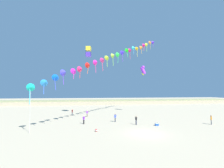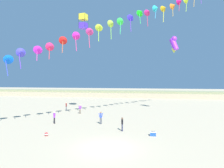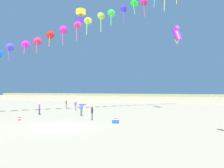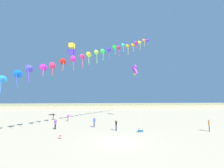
% 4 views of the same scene
% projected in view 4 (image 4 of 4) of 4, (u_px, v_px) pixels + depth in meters
% --- Properties ---
extents(ground_plane, '(240.00, 240.00, 0.00)m').
position_uv_depth(ground_plane, '(119.00, 142.00, 16.04)').
color(ground_plane, tan).
extents(dune_ridge, '(120.00, 8.32, 2.11)m').
position_uv_depth(dune_ridge, '(102.00, 106.00, 64.91)').
color(dune_ridge, tan).
rests_on(dune_ridge, ground).
extents(person_near_left, '(0.54, 0.21, 1.54)m').
position_uv_depth(person_near_left, '(68.00, 117.00, 30.17)').
color(person_near_left, '#726656').
rests_on(person_near_left, ground).
extents(person_near_right, '(0.43, 0.46, 1.57)m').
position_uv_depth(person_near_right, '(53.00, 116.00, 32.22)').
color(person_near_right, '#474C56').
rests_on(person_near_right, ground).
extents(person_mid_center, '(0.39, 0.51, 1.62)m').
position_uv_depth(person_mid_center, '(209.00, 125.00, 21.11)').
color(person_mid_center, '#474C56').
rests_on(person_mid_center, ground).
extents(person_far_left, '(0.28, 0.51, 1.49)m').
position_uv_depth(person_far_left, '(116.00, 125.00, 21.55)').
color(person_far_left, '#282D4C').
rests_on(person_far_left, ground).
extents(person_far_right, '(0.49, 0.33, 1.51)m').
position_uv_depth(person_far_right, '(55.00, 123.00, 22.50)').
color(person_far_right, black).
rests_on(person_far_right, ground).
extents(person_far_center, '(0.53, 0.29, 1.57)m').
position_uv_depth(person_far_center, '(94.00, 122.00, 24.08)').
color(person_far_center, '#474C56').
rests_on(person_far_center, ground).
extents(kite_banner_string, '(29.29, 23.25, 21.99)m').
position_uv_depth(kite_banner_string, '(100.00, 52.00, 30.34)').
color(kite_banner_string, '#13C7AE').
extents(large_kite_low_lead, '(1.37, 1.37, 2.45)m').
position_uv_depth(large_kite_low_lead, '(72.00, 49.00, 32.72)').
color(large_kite_low_lead, '#4C2ED0').
extents(large_kite_mid_trail, '(1.84, 1.60, 2.85)m').
position_uv_depth(large_kite_mid_trail, '(135.00, 70.00, 37.10)').
color(large_kite_mid_trail, '#942EEB').
extents(beach_cooler, '(0.58, 0.41, 0.46)m').
position_uv_depth(beach_cooler, '(141.00, 130.00, 20.69)').
color(beach_cooler, blue).
rests_on(beach_cooler, ground).
extents(beach_ball, '(0.36, 0.36, 0.36)m').
position_uv_depth(beach_ball, '(60.00, 137.00, 17.43)').
color(beach_ball, red).
rests_on(beach_ball, ground).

